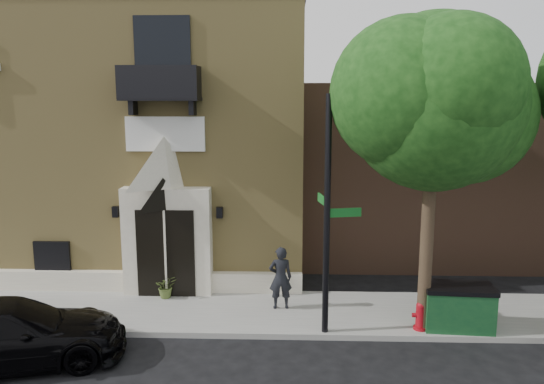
{
  "coord_description": "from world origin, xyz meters",
  "views": [
    {
      "loc": [
        2.61,
        -12.31,
        5.94
      ],
      "look_at": [
        2.12,
        2.0,
        3.38
      ],
      "focal_mm": 35.0,
      "sensor_mm": 36.0,
      "label": 1
    }
  ],
  "objects_px": {
    "fire_hydrant": "(421,316)",
    "pedestrian_near": "(280,278)",
    "black_sedan": "(8,334)",
    "dumpster": "(458,306)",
    "street_sign": "(327,216)"
  },
  "relations": [
    {
      "from": "black_sedan",
      "to": "dumpster",
      "type": "bearing_deg",
      "value": -95.95
    },
    {
      "from": "black_sedan",
      "to": "pedestrian_near",
      "type": "relative_size",
      "value": 2.89
    },
    {
      "from": "black_sedan",
      "to": "street_sign",
      "type": "distance_m",
      "value": 7.76
    },
    {
      "from": "black_sedan",
      "to": "fire_hydrant",
      "type": "distance_m",
      "value": 9.78
    },
    {
      "from": "black_sedan",
      "to": "street_sign",
      "type": "relative_size",
      "value": 0.86
    },
    {
      "from": "dumpster",
      "to": "fire_hydrant",
      "type": "bearing_deg",
      "value": -167.71
    },
    {
      "from": "street_sign",
      "to": "fire_hydrant",
      "type": "xyz_separation_m",
      "value": [
        2.41,
        0.18,
        -2.6
      ]
    },
    {
      "from": "fire_hydrant",
      "to": "dumpster",
      "type": "bearing_deg",
      "value": 8.13
    },
    {
      "from": "street_sign",
      "to": "fire_hydrant",
      "type": "relative_size",
      "value": 7.88
    },
    {
      "from": "street_sign",
      "to": "dumpster",
      "type": "height_order",
      "value": "street_sign"
    },
    {
      "from": "black_sedan",
      "to": "fire_hydrant",
      "type": "bearing_deg",
      "value": -95.7
    },
    {
      "from": "fire_hydrant",
      "to": "street_sign",
      "type": "bearing_deg",
      "value": -175.63
    },
    {
      "from": "fire_hydrant",
      "to": "pedestrian_near",
      "type": "distance_m",
      "value": 3.82
    },
    {
      "from": "black_sedan",
      "to": "dumpster",
      "type": "xyz_separation_m",
      "value": [
        10.56,
        1.98,
        -0.02
      ]
    },
    {
      "from": "black_sedan",
      "to": "street_sign",
      "type": "height_order",
      "value": "street_sign"
    }
  ]
}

